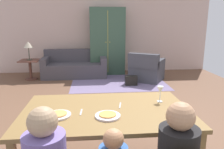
# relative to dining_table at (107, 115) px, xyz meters

# --- Properties ---
(ground_plane) EXTENTS (7.11, 6.63, 0.02)m
(ground_plane) POSITION_rel_dining_table_xyz_m (0.28, 1.94, -0.70)
(ground_plane) COLOR brown
(back_wall) EXTENTS (7.11, 0.10, 2.70)m
(back_wall) POSITION_rel_dining_table_xyz_m (0.28, 5.31, 0.66)
(back_wall) COLOR beige
(back_wall) RESTS_ON ground_plane
(dining_table) EXTENTS (1.76, 1.07, 0.76)m
(dining_table) POSITION_rel_dining_table_xyz_m (0.00, 0.00, 0.00)
(dining_table) COLOR olive
(dining_table) RESTS_ON ground_plane
(plate_near_man) EXTENTS (0.25, 0.25, 0.02)m
(plate_near_man) POSITION_rel_dining_table_xyz_m (-0.48, -0.12, 0.07)
(plate_near_man) COLOR silver
(plate_near_man) RESTS_ON dining_table
(pizza_near_man) EXTENTS (0.17, 0.17, 0.01)m
(pizza_near_man) POSITION_rel_dining_table_xyz_m (-0.48, -0.12, 0.09)
(pizza_near_man) COLOR #E6A24F
(pizza_near_man) RESTS_ON plate_near_man
(plate_near_child) EXTENTS (0.25, 0.25, 0.02)m
(plate_near_child) POSITION_rel_dining_table_xyz_m (-0.00, -0.18, 0.07)
(plate_near_child) COLOR silver
(plate_near_child) RESTS_ON dining_table
(pizza_near_child) EXTENTS (0.17, 0.17, 0.01)m
(pizza_near_child) POSITION_rel_dining_table_xyz_m (-0.00, -0.18, 0.09)
(pizza_near_child) COLOR #E7A248
(pizza_near_child) RESTS_ON plate_near_child
(wine_glass) EXTENTS (0.07, 0.07, 0.19)m
(wine_glass) POSITION_rel_dining_table_xyz_m (0.63, 0.18, 0.20)
(wine_glass) COLOR silver
(wine_glass) RESTS_ON dining_table
(fork) EXTENTS (0.02, 0.15, 0.01)m
(fork) POSITION_rel_dining_table_xyz_m (-0.26, -0.05, 0.07)
(fork) COLOR silver
(fork) RESTS_ON dining_table
(knife) EXTENTS (0.05, 0.17, 0.01)m
(knife) POSITION_rel_dining_table_xyz_m (0.16, 0.10, 0.07)
(knife) COLOR silver
(knife) RESTS_ON dining_table
(area_rug) EXTENTS (2.60, 1.80, 0.01)m
(area_rug) POSITION_rel_dining_table_xyz_m (0.58, 3.74, -0.69)
(area_rug) COLOR slate
(area_rug) RESTS_ON ground_plane
(couch) EXTENTS (1.93, 0.86, 0.82)m
(couch) POSITION_rel_dining_table_xyz_m (-0.68, 4.60, -0.39)
(couch) COLOR #454148
(couch) RESTS_ON ground_plane
(armchair) EXTENTS (1.18, 1.18, 0.82)m
(armchair) POSITION_rel_dining_table_xyz_m (1.41, 3.90, -0.38)
(armchair) COLOR #3F4148
(armchair) RESTS_ON ground_plane
(armoire) EXTENTS (1.10, 0.59, 2.10)m
(armoire) POSITION_rel_dining_table_xyz_m (0.35, 4.92, 0.36)
(armoire) COLOR #3A5844
(armoire) RESTS_ON ground_plane
(side_table) EXTENTS (0.56, 0.56, 0.58)m
(side_table) POSITION_rel_dining_table_xyz_m (-1.96, 4.34, -0.32)
(side_table) COLOR brown
(side_table) RESTS_ON ground_plane
(table_lamp) EXTENTS (0.26, 0.26, 0.54)m
(table_lamp) POSITION_rel_dining_table_xyz_m (-1.96, 4.34, 0.31)
(table_lamp) COLOR #403D2D
(table_lamp) RESTS_ON side_table
(handbag) EXTENTS (0.32, 0.16, 0.26)m
(handbag) POSITION_rel_dining_table_xyz_m (0.89, 3.44, -0.56)
(handbag) COLOR black
(handbag) RESTS_ON ground_plane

